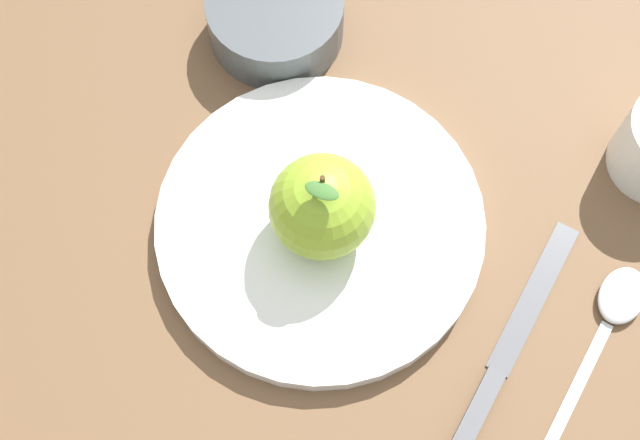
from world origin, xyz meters
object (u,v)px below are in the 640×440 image
at_px(knife, 497,372).
at_px(spoon, 610,320).
at_px(side_bowl, 275,15).
at_px(apple, 322,207).
at_px(dinner_plate, 320,224).

relative_size(knife, spoon, 1.20).
relative_size(side_bowl, spoon, 0.67).
relative_size(apple, side_bowl, 0.79).
xyz_separation_m(apple, knife, (0.10, 0.13, -0.05)).
xyz_separation_m(side_bowl, knife, (0.29, 0.18, -0.02)).
bearing_deg(side_bowl, spoon, 47.06).
bearing_deg(side_bowl, apple, 13.94).
bearing_deg(knife, apple, -128.18).
distance_m(apple, side_bowl, 0.19).
height_order(side_bowl, knife, side_bowl).
relative_size(dinner_plate, knife, 1.24).
bearing_deg(spoon, knife, -63.83).
bearing_deg(knife, spoon, 116.17).
height_order(dinner_plate, apple, apple).
bearing_deg(side_bowl, knife, 31.71).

